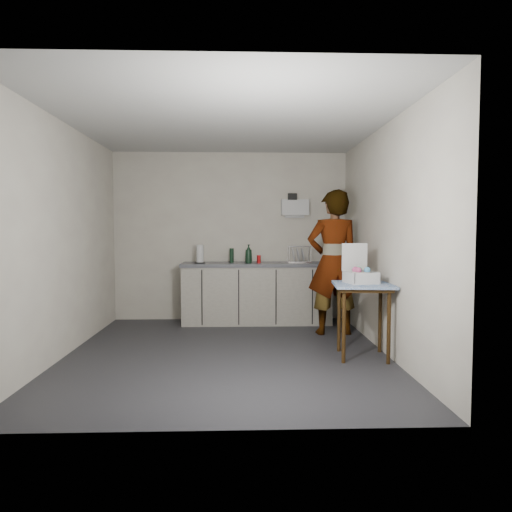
{
  "coord_description": "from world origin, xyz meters",
  "views": [
    {
      "loc": [
        0.16,
        -5.13,
        1.41
      ],
      "look_at": [
        0.35,
        0.45,
        1.08
      ],
      "focal_mm": 32.0,
      "sensor_mm": 36.0,
      "label": 1
    }
  ],
  "objects_px": {
    "standing_man": "(333,262)",
    "soda_can": "(259,259)",
    "dish_rack": "(299,259)",
    "soap_bottle": "(249,254)",
    "kitchen_counter": "(257,295)",
    "dark_bottle": "(232,256)",
    "bakery_box": "(360,274)",
    "paper_towel": "(200,254)",
    "side_table": "(363,293)"
  },
  "relations": [
    {
      "from": "standing_man",
      "to": "soda_can",
      "type": "bearing_deg",
      "value": -42.87
    },
    {
      "from": "standing_man",
      "to": "dish_rack",
      "type": "relative_size",
      "value": 5.41
    },
    {
      "from": "soap_bottle",
      "to": "soda_can",
      "type": "xyz_separation_m",
      "value": [
        0.16,
        0.1,
        -0.08
      ]
    },
    {
      "from": "kitchen_counter",
      "to": "dark_bottle",
      "type": "xyz_separation_m",
      "value": [
        -0.38,
        0.0,
        0.59
      ]
    },
    {
      "from": "standing_man",
      "to": "bakery_box",
      "type": "bearing_deg",
      "value": 89.5
    },
    {
      "from": "dark_bottle",
      "to": "dish_rack",
      "type": "height_order",
      "value": "dish_rack"
    },
    {
      "from": "soap_bottle",
      "to": "soda_can",
      "type": "relative_size",
      "value": 2.48
    },
    {
      "from": "paper_towel",
      "to": "bakery_box",
      "type": "bearing_deg",
      "value": -43.04
    },
    {
      "from": "kitchen_counter",
      "to": "bakery_box",
      "type": "relative_size",
      "value": 5.14
    },
    {
      "from": "bakery_box",
      "to": "soda_can",
      "type": "bearing_deg",
      "value": 107.04
    },
    {
      "from": "soda_can",
      "to": "soap_bottle",
      "type": "bearing_deg",
      "value": -146.4
    },
    {
      "from": "paper_towel",
      "to": "bakery_box",
      "type": "xyz_separation_m",
      "value": [
        1.92,
        -1.79,
        -0.12
      ]
    },
    {
      "from": "standing_man",
      "to": "soda_can",
      "type": "relative_size",
      "value": 17.22
    },
    {
      "from": "side_table",
      "to": "standing_man",
      "type": "relative_size",
      "value": 0.42
    },
    {
      "from": "paper_towel",
      "to": "soap_bottle",
      "type": "bearing_deg",
      "value": -3.46
    },
    {
      "from": "standing_man",
      "to": "paper_towel",
      "type": "xyz_separation_m",
      "value": [
        -1.84,
        0.7,
        0.07
      ]
    },
    {
      "from": "kitchen_counter",
      "to": "dish_rack",
      "type": "xyz_separation_m",
      "value": [
        0.64,
        0.05,
        0.54
      ]
    },
    {
      "from": "side_table",
      "to": "standing_man",
      "type": "bearing_deg",
      "value": 101.25
    },
    {
      "from": "soda_can",
      "to": "dark_bottle",
      "type": "relative_size",
      "value": 0.52
    },
    {
      "from": "kitchen_counter",
      "to": "dark_bottle",
      "type": "bearing_deg",
      "value": 179.93
    },
    {
      "from": "paper_towel",
      "to": "dish_rack",
      "type": "distance_m",
      "value": 1.49
    },
    {
      "from": "soap_bottle",
      "to": "dish_rack",
      "type": "distance_m",
      "value": 0.79
    },
    {
      "from": "paper_towel",
      "to": "bakery_box",
      "type": "height_order",
      "value": "bakery_box"
    },
    {
      "from": "side_table",
      "to": "soda_can",
      "type": "xyz_separation_m",
      "value": [
        -1.07,
        1.91,
        0.25
      ]
    },
    {
      "from": "paper_towel",
      "to": "dish_rack",
      "type": "relative_size",
      "value": 0.77
    },
    {
      "from": "bakery_box",
      "to": "dish_rack",
      "type": "bearing_deg",
      "value": 90.48
    },
    {
      "from": "standing_man",
      "to": "dish_rack",
      "type": "height_order",
      "value": "standing_man"
    },
    {
      "from": "kitchen_counter",
      "to": "dish_rack",
      "type": "height_order",
      "value": "dish_rack"
    },
    {
      "from": "standing_man",
      "to": "soap_bottle",
      "type": "xyz_separation_m",
      "value": [
        -1.12,
        0.66,
        0.08
      ]
    },
    {
      "from": "dish_rack",
      "to": "soda_can",
      "type": "bearing_deg",
      "value": -174.59
    },
    {
      "from": "kitchen_counter",
      "to": "soap_bottle",
      "type": "xyz_separation_m",
      "value": [
        -0.12,
        -0.11,
        0.62
      ]
    },
    {
      "from": "soda_can",
      "to": "paper_towel",
      "type": "bearing_deg",
      "value": -176.11
    },
    {
      "from": "dark_bottle",
      "to": "bakery_box",
      "type": "xyz_separation_m",
      "value": [
        1.45,
        -1.86,
        -0.1
      ]
    },
    {
      "from": "paper_towel",
      "to": "bakery_box",
      "type": "relative_size",
      "value": 0.63
    },
    {
      "from": "side_table",
      "to": "soda_can",
      "type": "relative_size",
      "value": 7.29
    },
    {
      "from": "soap_bottle",
      "to": "dark_bottle",
      "type": "height_order",
      "value": "soap_bottle"
    },
    {
      "from": "standing_man",
      "to": "bakery_box",
      "type": "height_order",
      "value": "standing_man"
    },
    {
      "from": "side_table",
      "to": "paper_towel",
      "type": "height_order",
      "value": "paper_towel"
    },
    {
      "from": "standing_man",
      "to": "paper_towel",
      "type": "height_order",
      "value": "standing_man"
    },
    {
      "from": "side_table",
      "to": "standing_man",
      "type": "distance_m",
      "value": 1.17
    },
    {
      "from": "kitchen_counter",
      "to": "bakery_box",
      "type": "bearing_deg",
      "value": -59.89
    },
    {
      "from": "kitchen_counter",
      "to": "standing_man",
      "type": "bearing_deg",
      "value": -37.57
    },
    {
      "from": "kitchen_counter",
      "to": "dish_rack",
      "type": "distance_m",
      "value": 0.84
    },
    {
      "from": "soap_bottle",
      "to": "soda_can",
      "type": "bearing_deg",
      "value": 33.6
    },
    {
      "from": "dark_bottle",
      "to": "paper_towel",
      "type": "xyz_separation_m",
      "value": [
        -0.47,
        -0.07,
        0.02
      ]
    },
    {
      "from": "kitchen_counter",
      "to": "paper_towel",
      "type": "height_order",
      "value": "paper_towel"
    },
    {
      "from": "soda_can",
      "to": "bakery_box",
      "type": "relative_size",
      "value": 0.26
    },
    {
      "from": "standing_man",
      "to": "paper_towel",
      "type": "bearing_deg",
      "value": -25.5
    },
    {
      "from": "bakery_box",
      "to": "soap_bottle",
      "type": "bearing_deg",
      "value": 112.07
    },
    {
      "from": "side_table",
      "to": "standing_man",
      "type": "height_order",
      "value": "standing_man"
    }
  ]
}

